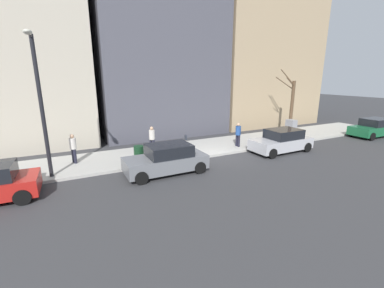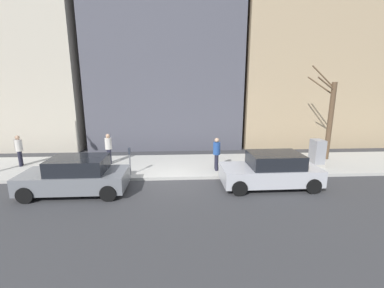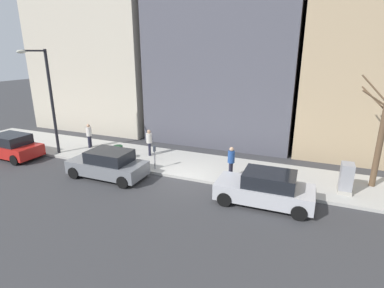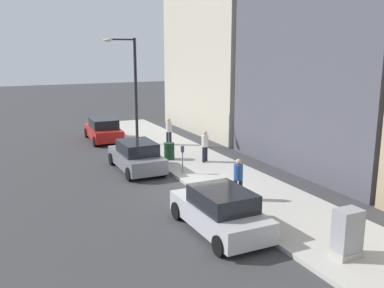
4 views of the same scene
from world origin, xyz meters
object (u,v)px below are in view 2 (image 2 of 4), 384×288
Objects in this scene: parked_car_silver at (271,171)px; bare_tree at (330,118)px; utility_box at (317,153)px; trash_bin at (75,164)px; pedestrian_near_meter at (217,152)px; pedestrian_far_corner at (19,149)px; parking_meter at (130,158)px; parked_car_grey at (76,176)px; pedestrian_midblock at (109,147)px.

bare_tree is at bearing -52.45° from parked_car_silver.
bare_tree is (1.32, -1.27, 1.68)m from utility_box.
trash_bin is 7.05m from pedestrian_near_meter.
utility_box is 0.86× the size of pedestrian_far_corner.
bare_tree is (3.63, -4.61, 1.80)m from parked_car_silver.
pedestrian_far_corner is (1.34, 3.34, 0.49)m from trash_bin.
parking_meter is 9.74m from utility_box.
parking_meter is (1.46, 6.36, 0.24)m from parked_car_silver.
pedestrian_near_meter is (0.06, -7.04, 0.49)m from trash_bin.
parked_car_grey is 5.47m from pedestrian_far_corner.
pedestrian_near_meter is 1.00× the size of pedestrian_far_corner.
pedestrian_near_meter is at bearing 93.54° from utility_box.
parked_car_grey is at bearing 102.28° from utility_box.
parked_car_silver is 2.95× the size of utility_box.
pedestrian_midblock is at bearing 37.13° from parking_meter.
parked_car_silver is at bearing 45.73° from pedestrian_near_meter.
parking_meter is 2.45m from pedestrian_midblock.
pedestrian_midblock reaches higher than parking_meter.
pedestrian_near_meter reaches higher than parking_meter.
bare_tree is (3.85, -12.88, 1.80)m from parked_car_grey.
pedestrian_near_meter is (0.51, -4.26, 0.11)m from parking_meter.
pedestrian_far_corner is at bearing 50.35° from parked_car_grey.
utility_box is at bearing -88.16° from trash_bin.
parked_car_grey is 2.53× the size of pedestrian_midblock.
parking_meter is 0.81× the size of pedestrian_far_corner.
trash_bin is 2.05m from pedestrian_midblock.
parked_car_grey reaches higher than parking_meter.
pedestrian_near_meter is 1.00× the size of pedestrian_midblock.
parked_car_grey is at bearing 90.83° from parked_car_silver.
pedestrian_near_meter is at bearing 44.18° from pedestrian_midblock.
pedestrian_far_corner is at bearing -119.78° from pedestrian_midblock.
trash_bin is 0.54× the size of pedestrian_far_corner.
parked_car_grey is at bearing 131.36° from parking_meter.
trash_bin is (-1.72, 13.75, -1.93)m from bare_tree.
parking_meter is at bearing 5.40° from pedestrian_midblock.
parked_car_silver is 2.54× the size of pedestrian_far_corner.
pedestrian_near_meter is (-1.66, 6.71, -1.45)m from bare_tree.
parking_meter reaches higher than trash_bin.
parked_car_silver is at bearing -124.29° from pedestrian_far_corner.
parking_meter is 2.84m from trash_bin.
pedestrian_midblock is at bearing 65.80° from parked_car_silver.
parked_car_silver is 8.27m from parked_car_grey.
pedestrian_midblock is at bearing -107.72° from pedestrian_far_corner.
parked_car_silver is 12.90m from pedestrian_far_corner.
pedestrian_near_meter reaches higher than parked_car_silver.
pedestrian_near_meter is at bearing -89.49° from trash_bin.
parking_meter is 11.29m from bare_tree.
parked_car_grey is 6.55m from pedestrian_near_meter.
bare_tree is at bearing 59.27° from pedestrian_midblock.
parking_meter is at bearing -126.01° from pedestrian_far_corner.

